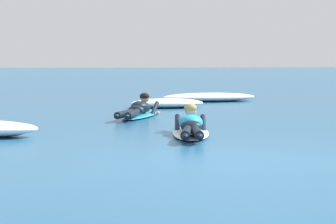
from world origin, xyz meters
The scene contains 5 objects.
ground_plane centered at (0.00, 10.00, 0.00)m, with size 120.00×120.00×0.00m, color #235B84.
surfer_near centered at (-0.10, 2.82, 0.13)m, with size 0.85×2.60×0.54m.
surfer_far centered at (-0.75, 6.32, 0.14)m, with size 1.19×2.66×0.55m.
whitewater_mid_left centered at (1.57, 11.33, 0.11)m, with size 2.85×1.47×0.24m.
whitewater_mid_right centered at (0.12, 8.97, 0.11)m, with size 1.91×1.06×0.23m.
Camera 1 is at (-1.60, -8.39, 1.29)m, focal length 74.48 mm.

